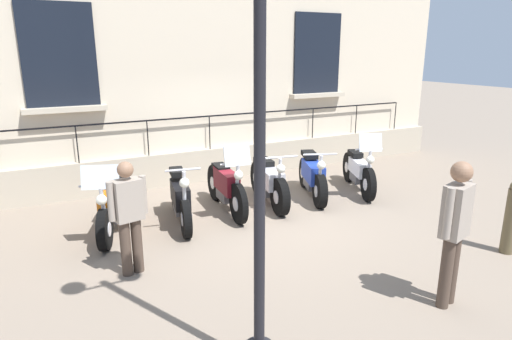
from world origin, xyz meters
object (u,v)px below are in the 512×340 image
motorcycle_orange (113,206)px  motorcycle_black (180,200)px  lamppost (260,61)px  bollard (511,217)px  pedestrian_standing (129,213)px  motorcycle_white (359,171)px  motorcycle_silver (269,183)px  pedestrian_walking (455,226)px  motorcycle_maroon (226,187)px  motorcycle_blue (313,177)px

motorcycle_orange → motorcycle_black: motorcycle_orange is taller
lamppost → bollard: (-0.48, 4.41, -2.27)m
motorcycle_black → pedestrian_standing: 1.87m
motorcycle_white → bollard: size_ratio=1.71×
pedestrian_standing → motorcycle_black: bearing=141.4°
lamppost → pedestrian_standing: lamppost is taller
motorcycle_black → motorcycle_silver: motorcycle_black is taller
motorcycle_white → pedestrian_walking: size_ratio=1.09×
motorcycle_black → pedestrian_walking: size_ratio=1.10×
motorcycle_white → lamppost: lamppost is taller
motorcycle_black → lamppost: 4.54m
motorcycle_orange → bollard: motorcycle_orange is taller
lamppost → motorcycle_white: bearing=131.0°
motorcycle_black → lamppost: lamppost is taller
motorcycle_black → motorcycle_white: bearing=89.9°
motorcycle_maroon → motorcycle_blue: size_ratio=1.10×
pedestrian_walking → bollard: bearing=105.5°
pedestrian_standing → motorcycle_maroon: bearing=127.4°
motorcycle_white → pedestrian_standing: 5.26m
motorcycle_maroon → motorcycle_blue: motorcycle_maroon is taller
motorcycle_orange → bollard: bearing=55.0°
motorcycle_orange → pedestrian_standing: 1.66m
motorcycle_maroon → motorcycle_white: (0.17, 2.98, -0.04)m
pedestrian_walking → motorcycle_orange: bearing=-142.7°
motorcycle_white → motorcycle_maroon: bearing=-93.3°
pedestrian_walking → motorcycle_black: bearing=-152.8°
motorcycle_white → pedestrian_walking: 4.36m
motorcycle_orange → motorcycle_maroon: (0.02, 2.03, 0.04)m
motorcycle_orange → pedestrian_walking: pedestrian_walking is taller
motorcycle_orange → motorcycle_silver: motorcycle_orange is taller
motorcycle_silver → bollard: bearing=31.1°
motorcycle_silver → lamppost: lamppost is taller
motorcycle_silver → motorcycle_orange: bearing=-90.5°
lamppost → pedestrian_walking: bearing=88.5°
motorcycle_blue → bollard: size_ratio=1.68×
motorcycle_blue → pedestrian_standing: pedestrian_standing is taller
motorcycle_silver → motorcycle_blue: bearing=88.3°
motorcycle_black → motorcycle_blue: (-0.12, 2.83, 0.00)m
motorcycle_silver → bollard: 4.09m
bollard → motorcycle_black: bearing=-130.3°
motorcycle_silver → motorcycle_maroon: bearing=-90.6°
motorcycle_silver → motorcycle_blue: 1.00m
motorcycle_white → bollard: 3.34m
motorcycle_orange → lamppost: lamppost is taller
motorcycle_orange → motorcycle_white: bearing=87.9°
motorcycle_silver → motorcycle_white: size_ratio=1.03×
motorcycle_maroon → lamppost: lamppost is taller
motorcycle_silver → pedestrian_standing: pedestrian_standing is taller
bollard → motorcycle_maroon: bearing=-139.4°
motorcycle_white → pedestrian_walking: bearing=-26.3°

